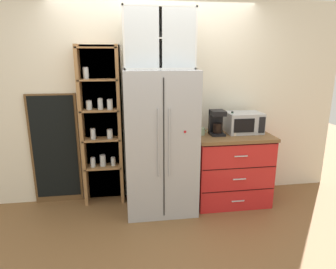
{
  "coord_description": "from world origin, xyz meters",
  "views": [
    {
      "loc": [
        -0.41,
        -3.44,
        1.87
      ],
      "look_at": [
        0.1,
        -0.01,
        0.94
      ],
      "focal_mm": 31.82,
      "sensor_mm": 36.0,
      "label": 1
    }
  ],
  "objects_px": {
    "microwave": "(244,123)",
    "mug_cream": "(234,132)",
    "refrigerator": "(160,142)",
    "coffee_maker": "(217,122)",
    "chalkboard_menu": "(55,149)",
    "mug_sage": "(201,131)",
    "bottle_green": "(232,124)"
  },
  "relations": [
    {
      "from": "microwave",
      "to": "coffee_maker",
      "type": "bearing_deg",
      "value": -173.56
    },
    {
      "from": "refrigerator",
      "to": "bottle_green",
      "type": "xyz_separation_m",
      "value": [
        0.92,
        0.06,
        0.18
      ]
    },
    {
      "from": "microwave",
      "to": "chalkboard_menu",
      "type": "height_order",
      "value": "chalkboard_menu"
    },
    {
      "from": "refrigerator",
      "to": "mug_cream",
      "type": "height_order",
      "value": "refrigerator"
    },
    {
      "from": "mug_cream",
      "to": "chalkboard_menu",
      "type": "relative_size",
      "value": 0.09
    },
    {
      "from": "mug_cream",
      "to": "mug_sage",
      "type": "distance_m",
      "value": 0.4
    },
    {
      "from": "refrigerator",
      "to": "microwave",
      "type": "xyz_separation_m",
      "value": [
        1.09,
        0.09,
        0.18
      ]
    },
    {
      "from": "microwave",
      "to": "mug_cream",
      "type": "bearing_deg",
      "value": -144.72
    },
    {
      "from": "mug_cream",
      "to": "bottle_green",
      "type": "distance_m",
      "value": 0.12
    },
    {
      "from": "microwave",
      "to": "coffee_maker",
      "type": "relative_size",
      "value": 1.42
    },
    {
      "from": "mug_sage",
      "to": "bottle_green",
      "type": "xyz_separation_m",
      "value": [
        0.39,
        0.01,
        0.08
      ]
    },
    {
      "from": "mug_cream",
      "to": "bottle_green",
      "type": "relative_size",
      "value": 0.43
    },
    {
      "from": "bottle_green",
      "to": "chalkboard_menu",
      "type": "xyz_separation_m",
      "value": [
        -2.22,
        0.27,
        -0.32
      ]
    },
    {
      "from": "microwave",
      "to": "mug_sage",
      "type": "bearing_deg",
      "value": -176.32
    },
    {
      "from": "mug_cream",
      "to": "mug_sage",
      "type": "height_order",
      "value": "mug_sage"
    },
    {
      "from": "mug_sage",
      "to": "chalkboard_menu",
      "type": "relative_size",
      "value": 0.08
    },
    {
      "from": "microwave",
      "to": "bottle_green",
      "type": "xyz_separation_m",
      "value": [
        -0.17,
        -0.02,
        -0.01
      ]
    },
    {
      "from": "coffee_maker",
      "to": "mug_sage",
      "type": "height_order",
      "value": "coffee_maker"
    },
    {
      "from": "mug_cream",
      "to": "coffee_maker",
      "type": "bearing_deg",
      "value": 159.98
    },
    {
      "from": "refrigerator",
      "to": "chalkboard_menu",
      "type": "relative_size",
      "value": 1.21
    },
    {
      "from": "refrigerator",
      "to": "microwave",
      "type": "distance_m",
      "value": 1.11
    },
    {
      "from": "coffee_maker",
      "to": "chalkboard_menu",
      "type": "relative_size",
      "value": 0.22
    },
    {
      "from": "microwave",
      "to": "mug_cream",
      "type": "height_order",
      "value": "microwave"
    },
    {
      "from": "chalkboard_menu",
      "to": "microwave",
      "type": "bearing_deg",
      "value": -5.92
    },
    {
      "from": "mug_cream",
      "to": "chalkboard_menu",
      "type": "bearing_deg",
      "value": 170.67
    },
    {
      "from": "chalkboard_menu",
      "to": "mug_sage",
      "type": "bearing_deg",
      "value": -8.83
    },
    {
      "from": "mug_cream",
      "to": "chalkboard_menu",
      "type": "distance_m",
      "value": 2.26
    },
    {
      "from": "coffee_maker",
      "to": "mug_cream",
      "type": "distance_m",
      "value": 0.25
    },
    {
      "from": "mug_sage",
      "to": "refrigerator",
      "type": "bearing_deg",
      "value": -174.53
    },
    {
      "from": "refrigerator",
      "to": "mug_cream",
      "type": "distance_m",
      "value": 0.93
    },
    {
      "from": "refrigerator",
      "to": "coffee_maker",
      "type": "distance_m",
      "value": 0.75
    },
    {
      "from": "bottle_green",
      "to": "chalkboard_menu",
      "type": "bearing_deg",
      "value": 173.05
    }
  ]
}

